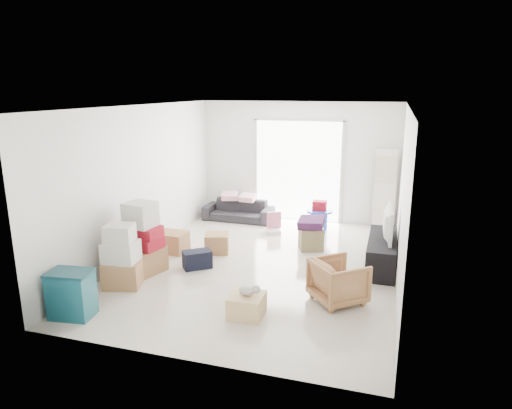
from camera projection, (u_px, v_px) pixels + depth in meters
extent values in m
cube|color=beige|center=(261.00, 271.00, 7.96)|extent=(4.50, 6.00, 0.24)
cube|color=white|center=(262.00, 99.00, 7.23)|extent=(4.50, 6.00, 0.24)
cube|color=white|center=(299.00, 161.00, 10.49)|extent=(4.50, 0.24, 2.70)
cube|color=white|center=(177.00, 251.00, 4.70)|extent=(4.50, 0.24, 2.70)
cube|color=white|center=(136.00, 181.00, 8.26)|extent=(0.24, 6.00, 2.70)
cube|color=white|center=(411.00, 199.00, 6.93)|extent=(0.24, 6.00, 2.70)
cube|color=white|center=(298.00, 171.00, 10.41)|extent=(2.00, 0.01, 2.30)
cube|color=silver|center=(256.00, 169.00, 10.68)|extent=(0.06, 0.04, 2.30)
cube|color=silver|center=(342.00, 173.00, 10.12)|extent=(0.06, 0.04, 2.30)
cube|color=silver|center=(299.00, 120.00, 10.11)|extent=(2.10, 0.04, 0.06)
cube|color=silver|center=(385.00, 191.00, 9.62)|extent=(0.45, 0.30, 1.75)
cube|color=black|center=(382.00, 253.00, 7.77)|extent=(0.47, 1.55, 0.52)
imported|color=black|center=(383.00, 235.00, 7.69)|extent=(0.60, 0.98, 0.12)
imported|color=#28282D|center=(239.00, 207.00, 10.53)|extent=(1.61, 0.48, 0.63)
cube|color=#F7B4C1|center=(230.00, 190.00, 10.52)|extent=(0.49, 0.44, 0.13)
cube|color=#F7B4C1|center=(248.00, 192.00, 10.37)|extent=(0.39, 0.32, 0.12)
imported|color=#AA744B|center=(339.00, 279.00, 6.48)|extent=(0.91, 0.92, 0.69)
cube|color=#134D5A|center=(73.00, 306.00, 6.11)|extent=(0.59, 0.45, 0.30)
cube|color=#134D5A|center=(70.00, 285.00, 6.03)|extent=(0.59, 0.45, 0.30)
cube|color=#0C333D|center=(69.00, 273.00, 5.99)|extent=(0.61, 0.47, 0.04)
cube|color=#A4744A|center=(123.00, 274.00, 7.03)|extent=(0.65, 0.58, 0.41)
cube|color=white|center=(121.00, 252.00, 6.94)|extent=(0.54, 0.46, 0.32)
cube|color=white|center=(120.00, 233.00, 6.87)|extent=(0.47, 0.44, 0.27)
cube|color=#A4744A|center=(143.00, 259.00, 7.60)|extent=(0.72, 0.72, 0.42)
cube|color=#AB1529|center=(142.00, 242.00, 7.52)|extent=(0.71, 0.55, 0.19)
cube|color=#AB1529|center=(141.00, 231.00, 7.48)|extent=(0.65, 0.46, 0.17)
cube|color=white|center=(140.00, 215.00, 7.41)|extent=(0.50, 0.48, 0.40)
cube|color=#A4744A|center=(173.00, 242.00, 8.52)|extent=(0.54, 0.46, 0.38)
cube|color=#A4744A|center=(217.00, 243.00, 8.50)|extent=(0.53, 0.53, 0.36)
cube|color=black|center=(197.00, 259.00, 7.77)|extent=(0.54, 0.51, 0.30)
cube|color=olive|center=(311.00, 238.00, 8.66)|extent=(0.54, 0.54, 0.42)
cube|color=#451C47|center=(311.00, 224.00, 8.59)|extent=(0.48, 0.48, 0.14)
cylinder|color=#1B3EBC|center=(319.00, 211.00, 9.65)|extent=(0.55, 0.55, 0.04)
cylinder|color=#1B3EBC|center=(326.00, 221.00, 9.80)|extent=(0.04, 0.04, 0.43)
cylinder|color=#1B3EBC|center=(314.00, 219.00, 9.88)|extent=(0.04, 0.04, 0.43)
cylinder|color=#1B3EBC|center=(311.00, 223.00, 9.62)|extent=(0.04, 0.04, 0.43)
cylinder|color=#1B3EBC|center=(324.00, 224.00, 9.55)|extent=(0.04, 0.04, 0.43)
cube|color=#AB1529|center=(320.00, 206.00, 9.62)|extent=(0.28, 0.22, 0.20)
cube|color=silver|center=(272.00, 231.00, 9.64)|extent=(0.41, 0.39, 0.08)
cube|color=#D1658E|center=(274.00, 220.00, 9.70)|extent=(0.29, 0.15, 0.35)
cube|color=#E2BB82|center=(247.00, 305.00, 6.13)|extent=(0.46, 0.46, 0.30)
ellipsoid|color=#B2ADA8|center=(247.00, 291.00, 6.07)|extent=(0.22, 0.15, 0.12)
cube|color=#CA254A|center=(247.00, 291.00, 6.07)|extent=(0.15, 0.12, 0.03)
sphere|color=#B2ADA8|center=(256.00, 289.00, 6.06)|extent=(0.12, 0.12, 0.12)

